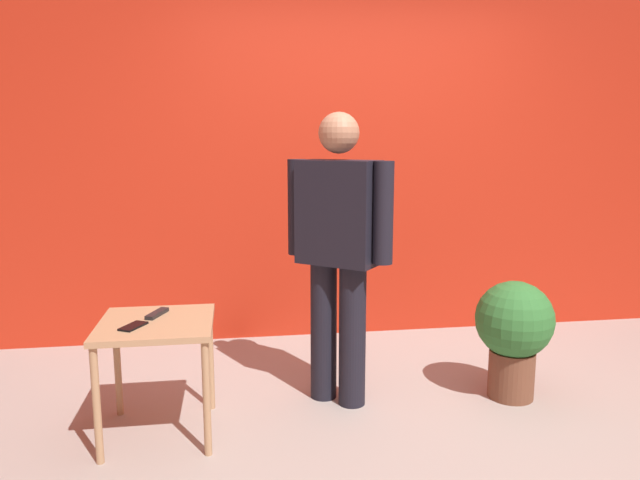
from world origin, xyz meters
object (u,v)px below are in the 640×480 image
at_px(cell_phone, 133,326).
at_px(potted_plant, 514,329).
at_px(side_table, 157,338).
at_px(tv_remote, 157,314).
at_px(standing_person, 338,244).

height_order(cell_phone, potted_plant, potted_plant).
distance_m(side_table, potted_plant, 1.97).
xyz_separation_m(tv_remote, potted_plant, (1.97, 0.04, -0.20)).
bearing_deg(standing_person, cell_phone, -162.52).
relative_size(cell_phone, potted_plant, 0.21).
relative_size(standing_person, cell_phone, 11.27).
relative_size(tv_remote, potted_plant, 0.25).
height_order(side_table, cell_phone, cell_phone).
bearing_deg(tv_remote, side_table, -64.47).
bearing_deg(cell_phone, potted_plant, 34.56).
xyz_separation_m(standing_person, tv_remote, (-0.96, -0.15, -0.31)).
xyz_separation_m(cell_phone, tv_remote, (0.09, 0.18, 0.01)).
bearing_deg(cell_phone, standing_person, 45.84).
height_order(standing_person, cell_phone, standing_person).
relative_size(cell_phone, tv_remote, 0.85).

